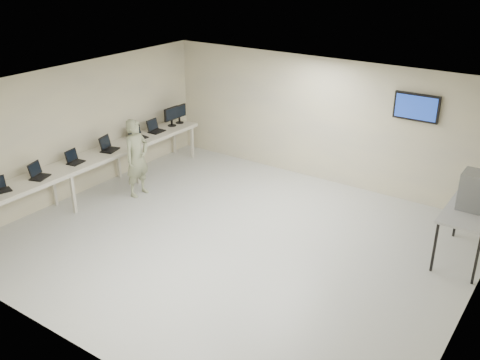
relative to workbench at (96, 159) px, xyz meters
The scene contains 12 objects.
room 3.67m from the workbench, ahead, with size 8.01×7.01×2.81m.
workbench is the anchor object (origin of this frame).
laptop_1 1.42m from the workbench, 90.26° to the right, with size 0.40×0.43×0.28m.
laptop_2 0.54m from the workbench, 94.96° to the right, with size 0.32×0.36×0.26m.
laptop_3 0.41m from the workbench, 93.52° to the left, with size 0.40×0.44×0.30m.
laptop_4 1.32m from the workbench, 93.16° to the left, with size 0.36×0.41×0.29m.
laptop_5 1.90m from the workbench, 91.66° to the left, with size 0.31×0.38×0.29m.
monitor_near 2.49m from the workbench, 90.26° to the left, with size 0.21×0.47×0.47m.
monitor_far 2.77m from the workbench, 90.23° to the left, with size 0.20×0.46×0.45m.
soldier 0.88m from the workbench, 34.16° to the left, with size 0.62×0.40×1.69m, color #737E5D.
side_table 7.40m from the workbench, 13.83° to the left, with size 0.75×1.61×0.97m.
storage_bins 7.40m from the workbench, 13.87° to the left, with size 0.40×0.45×0.64m.
Camera 1 is at (4.94, -6.96, 4.97)m, focal length 40.00 mm.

